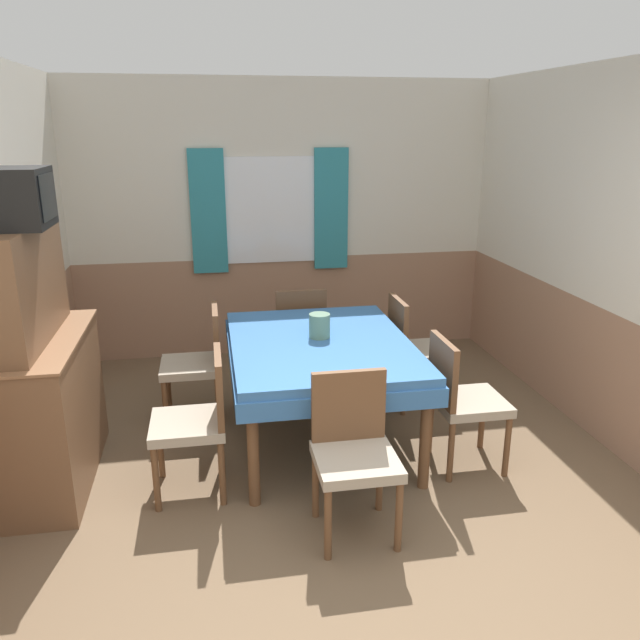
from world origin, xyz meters
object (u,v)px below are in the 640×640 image
object	(u,v)px
chair_head_near	(353,448)
tv	(21,198)
sideboard	(44,378)
vase	(320,326)
chair_head_window	(299,331)
chair_right_near	(461,396)
dining_table	(320,355)
chair_left_near	(198,417)
chair_right_far	(413,346)
chair_left_far	(199,360)

from	to	relation	value
chair_head_near	tv	distance (m)	2.26
sideboard	vase	world-z (taller)	sideboard
chair_head_window	chair_right_near	distance (m)	1.73
dining_table	chair_left_near	size ratio (longest dim) A/B	1.80
chair_right_near	vase	size ratio (longest dim) A/B	5.28
chair_right_near	tv	xyz separation A→B (m)	(-2.55, 0.17, 1.30)
chair_right_far	vase	xyz separation A→B (m)	(-0.83, -0.41, 0.35)
chair_left_near	chair_left_far	distance (m)	0.98
chair_left_far	chair_left_near	bearing A→B (deg)	-180.00
chair_left_far	tv	world-z (taller)	tv
chair_head_near	sideboard	distance (m)	1.95
chair_head_near	chair_left_near	bearing A→B (deg)	-32.39
sideboard	vase	distance (m)	1.79
sideboard	tv	bearing A→B (deg)	-69.77
chair_head_window	chair_head_near	xyz separation A→B (m)	(-0.00, -2.04, 0.00)
chair_head_near	chair_head_window	bearing A→B (deg)	-90.00
sideboard	chair_right_far	bearing A→B (deg)	14.73
chair_right_near	chair_right_far	bearing A→B (deg)	-180.00
dining_table	chair_right_near	world-z (taller)	chair_right_near
chair_left_near	tv	bearing A→B (deg)	79.26
chair_left_far	chair_right_near	distance (m)	1.94
chair_right_near	vase	distance (m)	1.06
chair_head_near	chair_right_near	distance (m)	0.99
chair_right_far	tv	bearing A→B (deg)	-72.35
dining_table	sideboard	xyz separation A→B (m)	(-1.76, -0.19, 0.04)
tv	chair_right_near	bearing A→B (deg)	-3.72
chair_right_near	tv	size ratio (longest dim) A/B	2.18
dining_table	chair_left_far	world-z (taller)	chair_left_far
chair_left_far	chair_right_far	bearing A→B (deg)	-90.00
dining_table	sideboard	world-z (taller)	sideboard
chair_right_far	chair_right_near	world-z (taller)	same
chair_left_near	chair_right_near	distance (m)	1.68
tv	chair_left_far	bearing A→B (deg)	42.90
vase	chair_head_near	bearing A→B (deg)	-90.40
chair_right_far	chair_left_far	xyz separation A→B (m)	(-1.68, 0.00, 0.00)
chair_head_window	chair_right_near	bearing A→B (deg)	-60.94
dining_table	chair_left_near	world-z (taller)	chair_left_near
tv	vase	bearing A→B (deg)	13.08
chair_head_window	chair_left_far	size ratio (longest dim) A/B	1.00
tv	chair_left_near	bearing A→B (deg)	-10.74
chair_left_near	chair_head_near	bearing A→B (deg)	-122.39
chair_right_far	chair_left_far	world-z (taller)	same
chair_left_far	chair_head_near	xyz separation A→B (m)	(0.84, -1.51, 0.00)
chair_right_near	sideboard	world-z (taller)	sideboard
sideboard	chair_left_far	bearing A→B (deg)	36.57
chair_left_far	chair_right_near	size ratio (longest dim) A/B	1.00
chair_left_near	vase	bearing A→B (deg)	-56.27
dining_table	chair_head_near	bearing A→B (deg)	-90.00
chair_head_window	chair_right_near	world-z (taller)	same
chair_right_far	chair_head_near	bearing A→B (deg)	-29.06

